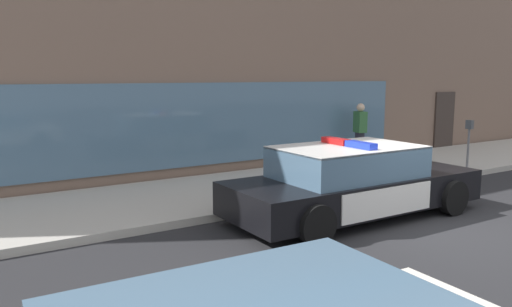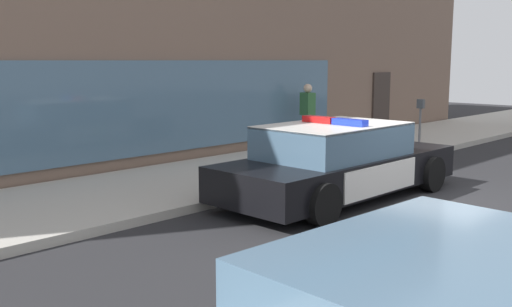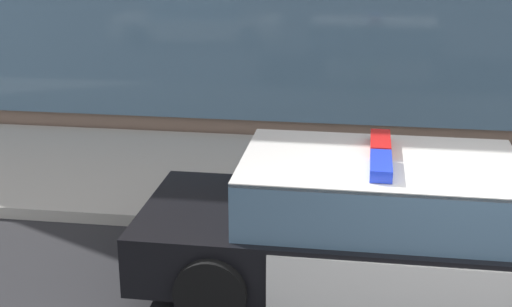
% 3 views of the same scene
% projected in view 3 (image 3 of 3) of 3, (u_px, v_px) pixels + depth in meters
% --- Properties ---
extents(sidewalk, '(48.00, 3.48, 0.15)m').
position_uv_depth(sidewalk, '(450.00, 187.00, 9.97)').
color(sidewalk, '#B2ADA3').
rests_on(sidewalk, ground).
extents(police_cruiser, '(5.13, 2.13, 1.49)m').
position_uv_depth(police_cruiser, '(391.00, 227.00, 7.25)').
color(police_cruiser, black).
rests_on(police_cruiser, ground).
extents(fire_hydrant, '(0.34, 0.39, 0.73)m').
position_uv_depth(fire_hydrant, '(364.00, 186.00, 8.80)').
color(fire_hydrant, '#4C994C').
rests_on(fire_hydrant, sidewalk).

